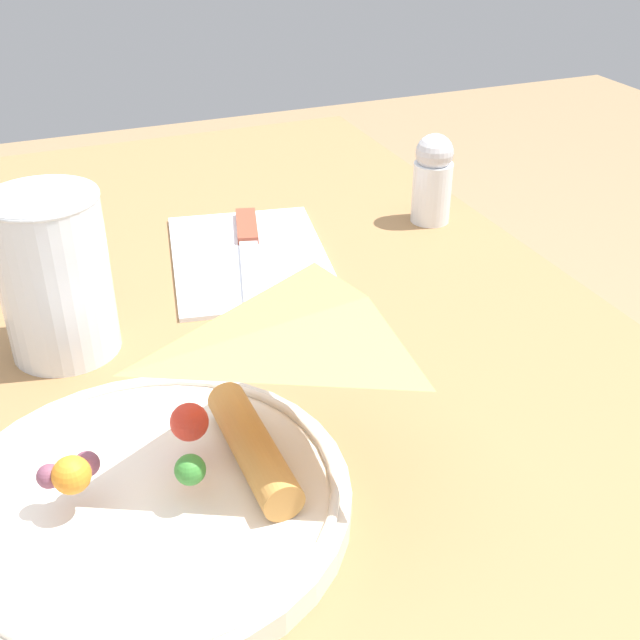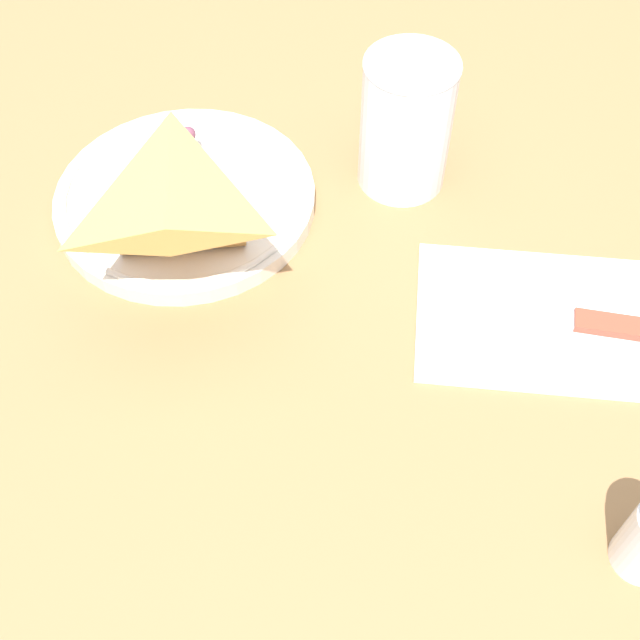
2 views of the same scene
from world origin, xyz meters
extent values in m
plane|color=#997A56|center=(0.00, 0.00, 0.00)|extent=(6.00, 6.00, 0.00)
cube|color=olive|center=(0.00, 0.00, 0.74)|extent=(1.01, 0.81, 0.03)
cube|color=#382D23|center=(-0.46, -0.36, 0.36)|extent=(0.06, 0.06, 0.73)
cube|color=#382D23|center=(0.46, -0.36, 0.36)|extent=(0.06, 0.06, 0.73)
cylinder|color=silver|center=(0.16, 0.00, 0.77)|extent=(0.23, 0.23, 0.02)
torus|color=silver|center=(0.16, 0.00, 0.78)|extent=(0.22, 0.22, 0.01)
pyramid|color=#DBA351|center=(0.16, -0.01, 0.78)|extent=(0.11, 0.15, 0.02)
cylinder|color=#C68942|center=(0.16, 0.06, 0.79)|extent=(0.10, 0.03, 0.02)
sphere|color=#7A4256|center=(0.15, -0.03, 0.80)|extent=(0.01, 0.01, 0.01)
sphere|color=#388433|center=(0.18, 0.02, 0.80)|extent=(0.02, 0.02, 0.02)
sphere|color=red|center=(0.14, 0.03, 0.80)|extent=(0.02, 0.02, 0.02)
sphere|color=#7A4256|center=(0.15, -0.05, 0.80)|extent=(0.01, 0.01, 0.01)
sphere|color=orange|center=(0.16, -0.04, 0.80)|extent=(0.02, 0.02, 0.02)
cylinder|color=white|center=(-0.04, -0.02, 0.82)|extent=(0.08, 0.08, 0.12)
cylinder|color=#F4CC66|center=(-0.04, -0.02, 0.80)|extent=(0.07, 0.07, 0.08)
torus|color=white|center=(-0.04, -0.02, 0.88)|extent=(0.08, 0.08, 0.00)
cube|color=silver|center=(-0.13, 0.15, 0.76)|extent=(0.22, 0.17, 0.00)
cube|color=#99422D|center=(-0.19, 0.17, 0.77)|extent=(0.07, 0.04, 0.01)
cube|color=silver|center=(-0.09, 0.14, 0.76)|extent=(0.12, 0.05, 0.00)
ellipsoid|color=silver|center=(-0.04, 0.13, 0.76)|extent=(0.02, 0.02, 0.00)
camera|label=1|loc=(0.51, -0.04, 1.09)|focal=45.00mm
camera|label=2|loc=(0.08, 0.52, 1.27)|focal=45.00mm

